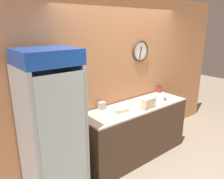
% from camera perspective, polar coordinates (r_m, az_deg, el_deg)
% --- Properties ---
extents(wall_back, '(5.20, 0.10, 2.70)m').
position_cam_1_polar(wall_back, '(3.80, 2.64, 3.15)').
color(wall_back, tan).
rests_on(wall_back, ground_plane).
extents(prep_counter, '(1.97, 0.62, 0.93)m').
position_cam_1_polar(prep_counter, '(3.86, 6.04, -10.77)').
color(prep_counter, '#4C3828').
rests_on(prep_counter, ground_plane).
extents(beverage_cooler, '(0.66, 0.68, 1.99)m').
position_cam_1_polar(beverage_cooler, '(2.85, -16.01, -8.16)').
color(beverage_cooler, '#B2B7BC').
rests_on(beverage_cooler, ground_plane).
extents(sandwich_stack_bottom, '(0.25, 0.10, 0.06)m').
position_cam_1_polar(sandwich_stack_bottom, '(3.59, 9.50, -4.43)').
color(sandwich_stack_bottom, beige).
rests_on(sandwich_stack_bottom, prep_counter).
extents(sandwich_stack_middle, '(0.25, 0.12, 0.06)m').
position_cam_1_polar(sandwich_stack_middle, '(3.57, 9.54, -3.57)').
color(sandwich_stack_middle, beige).
rests_on(sandwich_stack_middle, sandwich_stack_bottom).
extents(sandwich_stack_top, '(0.25, 0.11, 0.06)m').
position_cam_1_polar(sandwich_stack_top, '(3.55, 9.59, -2.70)').
color(sandwich_stack_top, beige).
rests_on(sandwich_stack_top, sandwich_stack_middle).
extents(sandwich_flat_left, '(0.24, 0.14, 0.06)m').
position_cam_1_polar(sandwich_flat_left, '(3.39, 2.43, -5.52)').
color(sandwich_flat_left, beige).
rests_on(sandwich_flat_left, prep_counter).
extents(chefs_knife, '(0.21, 0.26, 0.02)m').
position_cam_1_polar(chefs_knife, '(4.10, 13.52, -2.28)').
color(chefs_knife, silver).
rests_on(chefs_knife, prep_counter).
extents(condiment_jar, '(0.08, 0.08, 0.14)m').
position_cam_1_polar(condiment_jar, '(4.45, 12.31, 0.12)').
color(condiment_jar, '#B72D23').
rests_on(condiment_jar, prep_counter).
extents(napkin_dispenser, '(0.11, 0.09, 0.12)m').
position_cam_1_polar(napkin_dispenser, '(3.50, -2.66, -4.23)').
color(napkin_dispenser, '#B7B2AD').
rests_on(napkin_dispenser, prep_counter).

